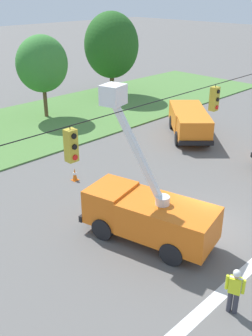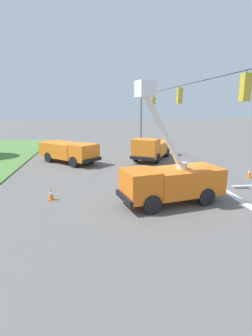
{
  "view_description": "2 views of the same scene",
  "coord_description": "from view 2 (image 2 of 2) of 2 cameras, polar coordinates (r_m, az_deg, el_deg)",
  "views": [
    {
      "loc": [
        -13.52,
        -8.41,
        10.09
      ],
      "look_at": [
        -1.76,
        3.34,
        2.41
      ],
      "focal_mm": 42.0,
      "sensor_mm": 36.0,
      "label": 1
    },
    {
      "loc": [
        -16.34,
        5.39,
        5.35
      ],
      "look_at": [
        0.25,
        3.3,
        1.44
      ],
      "focal_mm": 28.0,
      "sensor_mm": 36.0,
      "label": 2
    }
  ],
  "objects": [
    {
      "name": "traffic_cone_mid_left",
      "position": [
        21.22,
        16.32,
        -1.1
      ],
      "size": [
        0.36,
        0.36,
        0.65
      ],
      "color": "orange",
      "rests_on": "ground"
    },
    {
      "name": "traffic_cone_foreground_left",
      "position": [
        16.04,
        -16.0,
        -5.46
      ],
      "size": [
        0.36,
        0.36,
        0.74
      ],
      "color": "orange",
      "rests_on": "ground"
    },
    {
      "name": "utility_truck_support_near",
      "position": [
        27.31,
        5.68,
        4.37
      ],
      "size": [
        7.04,
        5.43,
        2.34
      ],
      "color": "orange",
      "rests_on": "ground"
    },
    {
      "name": "signal_gantry",
      "position": [
        17.2,
        11.28,
        9.87
      ],
      "size": [
        26.2,
        0.33,
        7.2
      ],
      "color": "slate",
      "rests_on": "ground"
    },
    {
      "name": "utility_truck_support_far",
      "position": [
        26.06,
        -12.35,
        3.66
      ],
      "size": [
        6.19,
        6.21,
        2.01
      ],
      "color": "orange",
      "rests_on": "ground"
    },
    {
      "name": "traffic_cone_mid_right",
      "position": [
        22.5,
        25.33,
        -0.89
      ],
      "size": [
        0.36,
        0.36,
        0.76
      ],
      "color": "orange",
      "rests_on": "ground"
    },
    {
      "name": "lane_markings",
      "position": [
        19.87,
        23.29,
        -3.54
      ],
      "size": [
        17.6,
        15.25,
        0.01
      ],
      "color": "silver",
      "rests_on": "ground"
    },
    {
      "name": "traffic_cone_foreground_right",
      "position": [
        22.79,
        10.64,
        0.39
      ],
      "size": [
        0.36,
        0.36,
        0.8
      ],
      "color": "orange",
      "rests_on": "ground"
    },
    {
      "name": "utility_truck_bucket_lift",
      "position": [
        14.86,
        9.76,
        -2.51
      ],
      "size": [
        3.52,
        6.2,
        6.62
      ],
      "color": "orange",
      "rests_on": "ground"
    },
    {
      "name": "ground_plane",
      "position": [
        18.02,
        10.61,
        -4.33
      ],
      "size": [
        200.0,
        200.0,
        0.0
      ],
      "primitive_type": "plane",
      "color": "#605E5B"
    }
  ]
}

